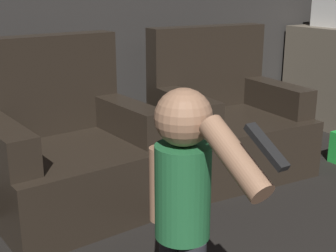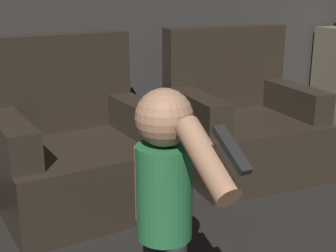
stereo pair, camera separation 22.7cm
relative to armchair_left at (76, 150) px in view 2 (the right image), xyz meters
The scene contains 3 objects.
armchair_left is the anchor object (origin of this frame).
armchair_right 1.18m from the armchair_left, ahead, with size 0.97×0.88×0.98m.
person_toddler 1.22m from the armchair_left, 89.91° to the right, with size 0.20×0.63×0.93m.
Camera 2 is at (-1.03, 1.16, 1.26)m, focal length 50.00 mm.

